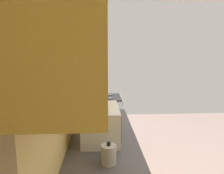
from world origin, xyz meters
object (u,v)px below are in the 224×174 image
microwave (101,123)px  oven_range (104,121)px  bowl (106,114)px  kettle (109,154)px

microwave → oven_range: bearing=-1.4°
bowl → kettle: kettle is taller
oven_range → kettle: size_ratio=6.53×
oven_range → kettle: bearing=-179.6°
oven_range → bowl: oven_range is taller
kettle → oven_range: bearing=0.4°
microwave → bowl: bearing=-5.1°
bowl → kettle: bearing=180.0°
oven_range → microwave: 1.83m
oven_range → microwave: (-1.73, 0.04, 0.60)m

